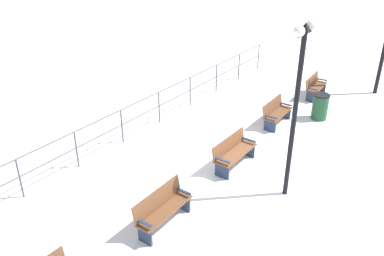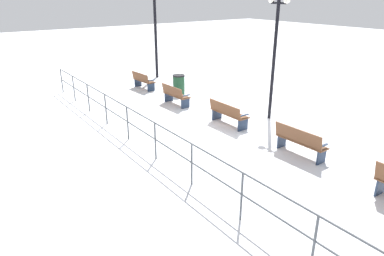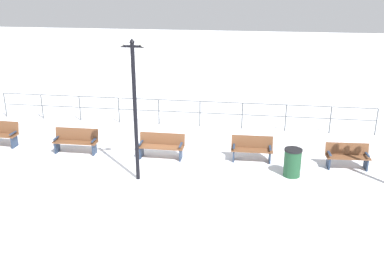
# 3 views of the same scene
# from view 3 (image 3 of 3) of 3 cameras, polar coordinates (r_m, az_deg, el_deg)

# --- Properties ---
(ground_plane) EXTENTS (80.00, 80.00, 0.00)m
(ground_plane) POSITION_cam_3_polar(r_m,az_deg,el_deg) (15.71, -4.05, -3.90)
(ground_plane) COLOR white
(ground_plane) RESTS_ON ground
(bench_second) EXTENTS (0.52, 1.66, 0.91)m
(bench_second) POSITION_cam_3_polar(r_m,az_deg,el_deg) (16.50, -15.18, -1.59)
(bench_second) COLOR brown
(bench_second) RESTS_ON ground
(bench_third) EXTENTS (0.56, 1.66, 0.88)m
(bench_third) POSITION_cam_3_polar(r_m,az_deg,el_deg) (15.53, -4.09, -2.34)
(bench_third) COLOR brown
(bench_third) RESTS_ON ground
(bench_fourth) EXTENTS (0.57, 1.49, 0.88)m
(bench_fourth) POSITION_cam_3_polar(r_m,az_deg,el_deg) (15.39, 7.96, -2.72)
(bench_fourth) COLOR brown
(bench_fourth) RESTS_ON ground
(bench_fifth) EXTENTS (0.59, 1.48, 0.85)m
(bench_fifth) POSITION_cam_3_polar(r_m,az_deg,el_deg) (15.60, 19.95, -3.48)
(bench_fifth) COLOR brown
(bench_fifth) RESTS_ON ground
(lamppost_middle) EXTENTS (0.25, 0.95, 4.53)m
(lamppost_middle) POSITION_cam_3_polar(r_m,az_deg,el_deg) (13.14, -7.70, 5.24)
(lamppost_middle) COLOR black
(lamppost_middle) RESTS_ON ground
(waterfront_railing) EXTENTS (0.05, 16.56, 1.17)m
(waterfront_railing) POSITION_cam_3_polar(r_m,az_deg,el_deg) (18.78, -1.71, 2.59)
(waterfront_railing) COLOR #4C5156
(waterfront_railing) RESTS_ON ground
(trash_bin) EXTENTS (0.58, 0.58, 0.95)m
(trash_bin) POSITION_cam_3_polar(r_m,az_deg,el_deg) (14.45, 13.20, -4.47)
(trash_bin) COLOR #1E4C2D
(trash_bin) RESTS_ON ground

